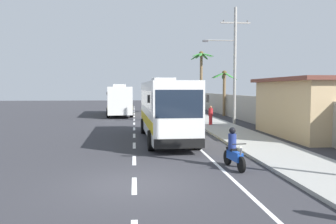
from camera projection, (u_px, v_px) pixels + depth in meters
ground_plane at (134, 185)px, 11.40m from camera, size 160.00×160.00×0.00m
sidewalk_kerb at (243, 137)px, 21.98m from camera, size 3.20×90.00×0.14m
lane_markings at (163, 130)px, 26.07m from camera, size 3.54×71.00×0.01m
boundary_wall at (276, 114)px, 26.24m from camera, size 0.24×60.00×2.45m
coach_bus_foreground at (166, 108)px, 21.24m from camera, size 3.06×10.61×3.80m
coach_bus_far_lane at (119, 99)px, 40.47m from camera, size 3.44×10.86×3.58m
motorcycle_beside_bus at (178, 116)px, 31.40m from camera, size 0.56×1.96×1.68m
motorcycle_trailing at (234, 152)px, 13.71m from camera, size 0.56×1.96×1.60m
pedestrian_near_kerb at (211, 115)px, 28.87m from camera, size 0.36×0.36×1.56m
utility_pole_mid at (234, 63)px, 29.17m from camera, size 4.00×0.24×9.85m
palm_nearest at (224, 84)px, 39.53m from camera, size 3.13×3.26×5.15m
palm_second at (201, 71)px, 42.37m from camera, size 2.94×3.05×7.63m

